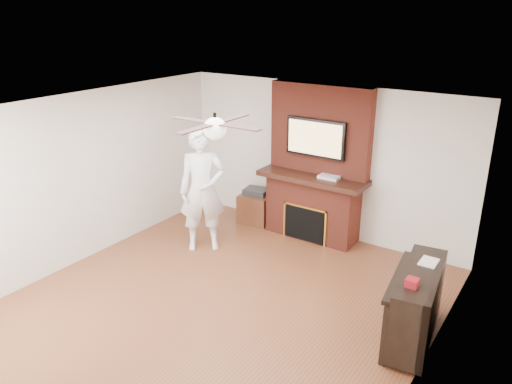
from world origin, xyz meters
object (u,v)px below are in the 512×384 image
Objects in this scene: side_table at (256,206)px; piano at (417,304)px; person at (202,190)px; fireplace at (315,179)px.

side_table is 3.84m from piano.
person is 3.57m from piano.
person is at bearing -103.36° from side_table.
person is at bearing -131.31° from fireplace.
piano is at bearing -48.95° from person.
fireplace reaches higher than piano.
piano is at bearing -36.29° from side_table.
fireplace is 1.84m from person.
piano reaches higher than side_table.
fireplace is 2.99m from piano.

